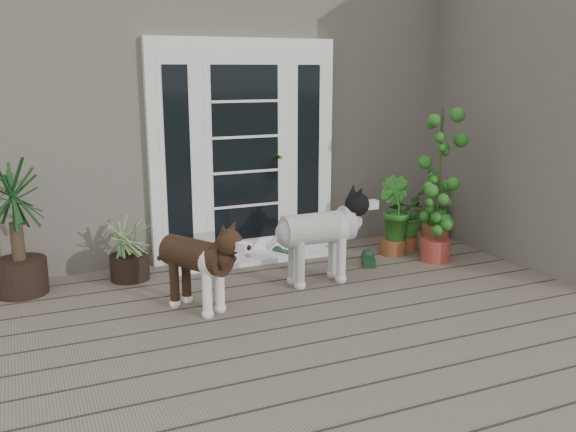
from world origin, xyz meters
name	(u,v)px	position (x,y,z in m)	size (l,w,h in m)	color
deck	(375,339)	(0.00, 0.40, 0.06)	(6.20, 4.60, 0.12)	#6B5B4C
house_main	(205,103)	(0.00, 4.65, 1.55)	(7.40, 4.00, 3.10)	#665E54
house_wing	(569,112)	(2.90, 1.50, 1.55)	(1.60, 2.40, 3.10)	#665E54
door_unit	(244,150)	(-0.20, 2.60, 1.19)	(1.90, 0.14, 2.15)	white
door_step	(253,257)	(-0.20, 2.40, 0.14)	(1.60, 0.40, 0.05)	white
brindle_dog	(197,270)	(-1.06, 1.33, 0.45)	(0.34, 0.79, 0.66)	#3E2616
white_dog	(318,243)	(0.09, 1.52, 0.49)	(0.38, 0.88, 0.73)	white
spider_plant	(129,246)	(-1.43, 2.29, 0.43)	(0.58, 0.58, 0.62)	#89A263
yucca	(16,226)	(-2.33, 2.28, 0.71)	(0.82, 0.82, 1.18)	black
herb_a	(407,225)	(1.39, 2.07, 0.40)	(0.43, 0.43, 0.55)	#1C5C1A
herb_b	(394,226)	(1.19, 2.01, 0.41)	(0.39, 0.39, 0.58)	#18561A
herb_c	(436,218)	(1.95, 2.31, 0.36)	(0.31, 0.31, 0.48)	#1B611F
sapling	(439,183)	(1.45, 1.65, 0.90)	(0.46, 0.46, 1.56)	#154C1A
clog_left	(283,253)	(0.12, 2.38, 0.16)	(0.12, 0.26, 0.08)	#16371B
clog_right	(368,259)	(0.78, 1.81, 0.17)	(0.16, 0.34, 0.10)	#143319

